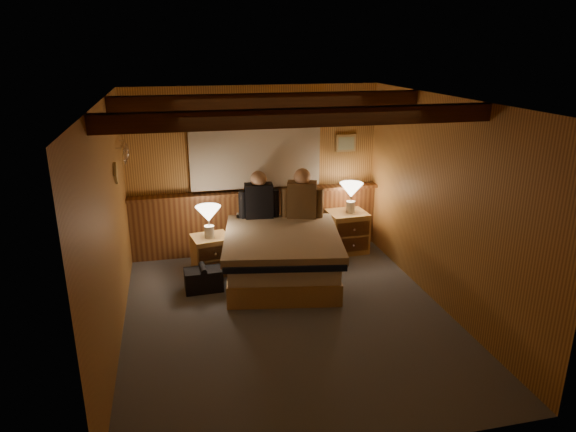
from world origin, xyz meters
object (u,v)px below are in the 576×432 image
object	(u,v)px
nightstand_left	(211,255)
duffel_bag	(204,279)
lamp_right	(351,192)
person_left	(259,198)
lamp_left	(208,216)
nightstand_right	(347,232)
bed	(282,253)
person_right	(302,197)

from	to	relation	value
nightstand_left	duffel_bag	size ratio (longest dim) A/B	1.14
lamp_right	duffel_bag	world-z (taller)	lamp_right
person_left	nightstand_left	bearing A→B (deg)	-150.73
lamp_left	nightstand_right	bearing A→B (deg)	10.62
bed	nightstand_right	bearing A→B (deg)	40.53
nightstand_right	lamp_left	bearing A→B (deg)	-172.56
nightstand_left	duffel_bag	distance (m)	0.52
nightstand_left	lamp_right	distance (m)	2.18
nightstand_right	person_left	size ratio (longest dim) A/B	0.88
nightstand_left	nightstand_right	world-z (taller)	nightstand_right
nightstand_left	person_left	bearing A→B (deg)	15.42
nightstand_left	lamp_right	size ratio (longest dim) A/B	1.22
bed	lamp_left	bearing A→B (deg)	172.60
lamp_right	person_left	xyz separation A→B (m)	(-1.34, 0.01, -0.01)
bed	nightstand_left	distance (m)	0.95
nightstand_left	bed	bearing A→B (deg)	-29.74
person_left	duffel_bag	distance (m)	1.41
bed	duffel_bag	xyz separation A→B (m)	(-1.04, -0.17, -0.18)
nightstand_left	lamp_left	xyz separation A→B (m)	(-0.01, -0.04, 0.56)
lamp_left	lamp_right	bearing A→B (deg)	9.93
lamp_right	duffel_bag	bearing A→B (deg)	-159.67
bed	person_left	distance (m)	0.89
nightstand_left	person_right	xyz separation A→B (m)	(1.30, 0.22, 0.65)
lamp_right	person_right	distance (m)	0.76
nightstand_left	nightstand_right	xyz separation A→B (m)	(2.02, 0.34, 0.04)
nightstand_left	person_right	world-z (taller)	person_right
lamp_right	person_right	world-z (taller)	person_right
nightstand_left	duffel_bag	bearing A→B (deg)	-116.32
nightstand_right	lamp_right	xyz separation A→B (m)	(0.04, -0.02, 0.61)
person_left	nightstand_right	bearing A→B (deg)	4.22
nightstand_left	lamp_right	bearing A→B (deg)	-0.94
nightstand_right	person_left	bearing A→B (deg)	177.11
nightstand_left	person_left	distance (m)	1.02
lamp_right	person_left	size ratio (longest dim) A/B	0.64
nightstand_right	lamp_left	distance (m)	2.13
person_left	lamp_right	bearing A→B (deg)	3.40
lamp_left	person_right	size ratio (longest dim) A/B	0.60
bed	person_right	world-z (taller)	person_right
person_left	duffel_bag	size ratio (longest dim) A/B	1.45
lamp_left	lamp_right	distance (m)	2.10
bed	duffel_bag	distance (m)	1.07
bed	nightstand_left	xyz separation A→B (m)	(-0.89, 0.32, -0.07)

